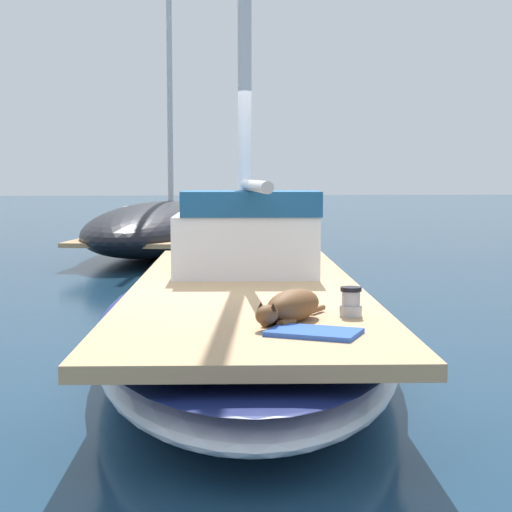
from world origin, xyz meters
TOP-DOWN VIEW (x-y plane):
  - ground_plane at (0.00, 0.00)m, footprint 120.00×120.00m
  - sailboat_main at (0.00, 0.00)m, footprint 3.00×7.39m
  - cabin_house at (0.08, 1.11)m, footprint 1.55×2.31m
  - dog_brown at (0.14, -2.06)m, footprint 0.62×0.83m
  - deck_winch at (0.59, -1.87)m, footprint 0.16×0.16m
  - deck_towel at (0.23, -2.50)m, footprint 0.66×0.57m
  - moored_boat_far_astern at (-0.96, 10.02)m, footprint 4.13×8.17m

SIDE VIEW (x-z plane):
  - ground_plane at x=0.00m, z-range 0.00..0.00m
  - sailboat_main at x=0.00m, z-range 0.01..0.67m
  - moored_boat_far_astern at x=-0.96m, z-range -3.37..4.53m
  - deck_towel at x=0.23m, z-range 0.66..0.69m
  - deck_winch at x=0.59m, z-range 0.65..0.86m
  - dog_brown at x=0.14m, z-range 0.66..0.88m
  - cabin_house at x=0.08m, z-range 0.59..1.43m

